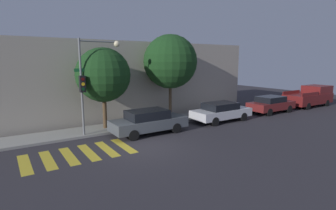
{
  "coord_description": "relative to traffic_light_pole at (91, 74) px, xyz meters",
  "views": [
    {
      "loc": [
        -5.84,
        -11.23,
        4.32
      ],
      "look_at": [
        2.82,
        2.1,
        1.6
      ],
      "focal_mm": 28.0,
      "sensor_mm": 36.0,
      "label": 1
    }
  ],
  "objects": [
    {
      "name": "building_row",
      "position": [
        1.49,
        5.41,
        -0.74
      ],
      "size": [
        26.0,
        6.0,
        5.65
      ],
      "primitive_type": "cube",
      "color": "#A89E8E",
      "rests_on": "ground"
    },
    {
      "name": "pickup_truck",
      "position": [
        20.44,
        -1.27,
        -2.62
      ],
      "size": [
        5.29,
        2.08,
        1.91
      ],
      "color": "maroon",
      "rests_on": "ground"
    },
    {
      "name": "sedan_far_end",
      "position": [
        14.53,
        -1.27,
        -2.84
      ],
      "size": [
        4.24,
        1.79,
        1.38
      ],
      "color": "maroon",
      "rests_on": "ground"
    },
    {
      "name": "sedan_near_corner",
      "position": [
        2.93,
        -1.27,
        -2.82
      ],
      "size": [
        4.55,
        1.8,
        1.43
      ],
      "color": "#4C5156",
      "rests_on": "ground"
    },
    {
      "name": "sedan_middle",
      "position": [
        8.83,
        -1.27,
        -2.85
      ],
      "size": [
        4.46,
        1.85,
        1.35
      ],
      "color": "silver",
      "rests_on": "ground"
    },
    {
      "name": "ground_plane",
      "position": [
        1.49,
        -3.37,
        -3.56
      ],
      "size": [
        60.0,
        60.0,
        0.0
      ],
      "primitive_type": "plane",
      "color": "#2D2B30"
    },
    {
      "name": "tree_near_corner",
      "position": [
        1.04,
        0.92,
        -0.13
      ],
      "size": [
        3.3,
        3.3,
        5.1
      ],
      "color": "#4C3823",
      "rests_on": "ground"
    },
    {
      "name": "tree_midblock",
      "position": [
        5.93,
        0.92,
        0.66
      ],
      "size": [
        3.78,
        3.78,
        6.12
      ],
      "color": "brown",
      "rests_on": "ground"
    },
    {
      "name": "sidewalk",
      "position": [
        1.49,
        0.92,
        -3.49
      ],
      "size": [
        26.0,
        2.18,
        0.14
      ],
      "primitive_type": "cube",
      "color": "gray",
      "rests_on": "ground"
    },
    {
      "name": "crosswalk",
      "position": [
        -1.49,
        -2.57,
        -3.56
      ],
      "size": [
        4.92,
        2.6,
        0.0
      ],
      "color": "gold",
      "rests_on": "ground"
    },
    {
      "name": "traffic_light_pole",
      "position": [
        0.0,
        0.0,
        0.0
      ],
      "size": [
        2.67,
        0.56,
        5.51
      ],
      "color": "slate",
      "rests_on": "ground"
    }
  ]
}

